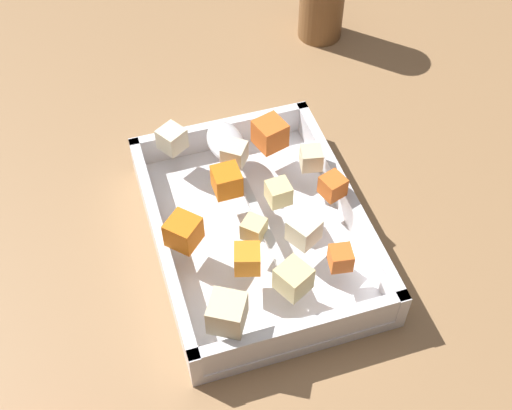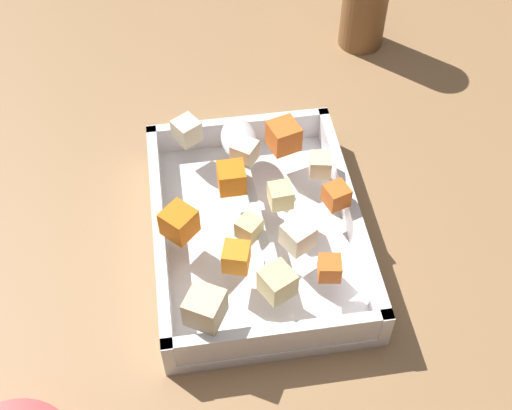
# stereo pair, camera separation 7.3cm
# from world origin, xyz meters

# --- Properties ---
(ground_plane) EXTENTS (4.00, 4.00, 0.00)m
(ground_plane) POSITION_xyz_m (0.00, 0.00, 0.00)
(ground_plane) COLOR #936D47
(baking_dish) EXTENTS (0.31, 0.23, 0.05)m
(baking_dish) POSITION_xyz_m (-0.00, 0.01, 0.02)
(baking_dish) COLOR silver
(baking_dish) RESTS_ON ground_plane
(carrot_chunk_heap_side) EXTENTS (0.04, 0.04, 0.03)m
(carrot_chunk_heap_side) POSITION_xyz_m (0.02, -0.07, 0.07)
(carrot_chunk_heap_side) COLOR orange
(carrot_chunk_heap_side) RESTS_ON baking_dish
(carrot_chunk_center) EXTENTS (0.03, 0.03, 0.02)m
(carrot_chunk_center) POSITION_xyz_m (0.00, 0.10, 0.06)
(carrot_chunk_center) COLOR orange
(carrot_chunk_center) RESTS_ON baking_dish
(carrot_chunk_front_center) EXTENTS (0.03, 0.03, 0.03)m
(carrot_chunk_front_center) POSITION_xyz_m (-0.04, -0.01, 0.07)
(carrot_chunk_front_center) COLOR orange
(carrot_chunk_front_center) RESTS_ON baking_dish
(carrot_chunk_back_center) EXTENTS (0.03, 0.03, 0.03)m
(carrot_chunk_back_center) POSITION_xyz_m (0.07, -0.02, 0.07)
(carrot_chunk_back_center) COLOR orange
(carrot_chunk_back_center) RESTS_ON baking_dish
(carrot_chunk_near_spoon) EXTENTS (0.03, 0.03, 0.02)m
(carrot_chunk_near_spoon) POSITION_xyz_m (0.09, 0.07, 0.06)
(carrot_chunk_near_spoon) COLOR orange
(carrot_chunk_near_spoon) RESTS_ON baking_dish
(carrot_chunk_corner_sw) EXTENTS (0.04, 0.04, 0.03)m
(carrot_chunk_corner_sw) POSITION_xyz_m (-0.10, 0.06, 0.07)
(carrot_chunk_corner_sw) COLOR orange
(carrot_chunk_corner_sw) RESTS_ON baking_dish
(potato_chunk_corner_ne) EXTENTS (0.04, 0.04, 0.03)m
(potato_chunk_corner_ne) POSITION_xyz_m (0.05, 0.05, 0.07)
(potato_chunk_corner_ne) COLOR beige
(potato_chunk_corner_ne) RESTS_ON baking_dish
(potato_chunk_mid_left) EXTENTS (0.05, 0.05, 0.03)m
(potato_chunk_mid_left) POSITION_xyz_m (0.12, -0.06, 0.07)
(potato_chunk_mid_left) COLOR beige
(potato_chunk_mid_left) RESTS_ON baking_dish
(potato_chunk_corner_nw) EXTENTS (0.04, 0.04, 0.03)m
(potato_chunk_corner_nw) POSITION_xyz_m (0.10, 0.02, 0.07)
(potato_chunk_corner_nw) COLOR #E0CC89
(potato_chunk_corner_nw) RESTS_ON baking_dish
(potato_chunk_far_left) EXTENTS (0.04, 0.04, 0.03)m
(potato_chunk_far_left) POSITION_xyz_m (-0.12, -0.05, 0.07)
(potato_chunk_far_left) COLOR beige
(potato_chunk_far_left) RESTS_ON baking_dish
(potato_chunk_rim_edge) EXTENTS (0.03, 0.03, 0.02)m
(potato_chunk_rim_edge) POSITION_xyz_m (-0.05, 0.09, 0.06)
(potato_chunk_rim_edge) COLOR beige
(potato_chunk_rim_edge) RESTS_ON baking_dish
(potato_chunk_corner_se) EXTENTS (0.03, 0.03, 0.02)m
(potato_chunk_corner_se) POSITION_xyz_m (-0.01, 0.04, 0.07)
(potato_chunk_corner_se) COLOR #E0CC89
(potato_chunk_corner_se) RESTS_ON baking_dish
(potato_chunk_mid_right) EXTENTS (0.03, 0.03, 0.02)m
(potato_chunk_mid_right) POSITION_xyz_m (0.03, 0.00, 0.06)
(potato_chunk_mid_right) COLOR #E0CC89
(potato_chunk_mid_right) RESTS_ON baking_dish
(parsnip_chunk_heap_top) EXTENTS (0.04, 0.04, 0.03)m
(parsnip_chunk_heap_top) POSITION_xyz_m (-0.08, 0.01, 0.07)
(parsnip_chunk_heap_top) COLOR beige
(parsnip_chunk_heap_top) RESTS_ON baking_dish
(serving_spoon) EXTENTS (0.23, 0.05, 0.02)m
(serving_spoon) POSITION_xyz_m (-0.09, 0.01, 0.06)
(serving_spoon) COLOR silver
(serving_spoon) RESTS_ON baking_dish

